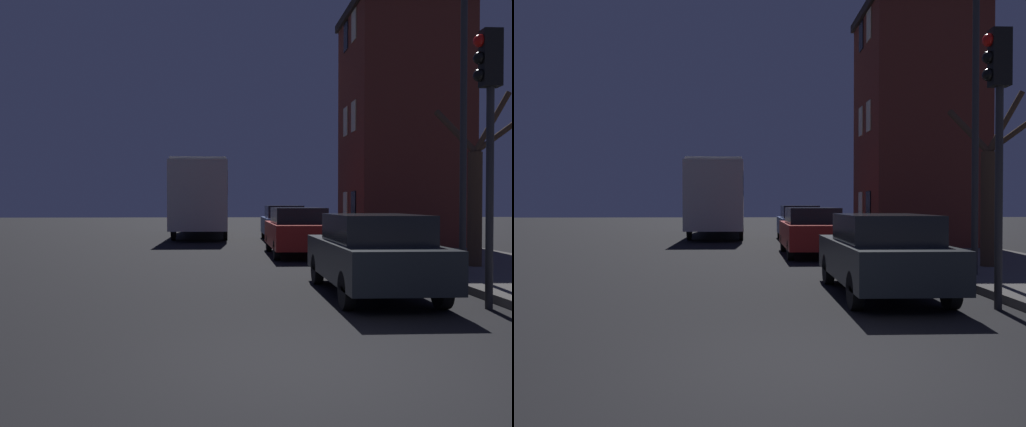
# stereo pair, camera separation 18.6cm
# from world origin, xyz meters

# --- Properties ---
(ground_plane) EXTENTS (120.00, 120.00, 0.00)m
(ground_plane) POSITION_xyz_m (0.00, 0.00, 0.00)
(ground_plane) COLOR black
(brick_building) EXTENTS (4.18, 4.68, 8.84)m
(brick_building) POSITION_xyz_m (5.70, 15.59, 4.59)
(brick_building) COLOR brown
(brick_building) RESTS_ON sidewalk
(streetlamp) EXTENTS (1.23, 0.53, 6.36)m
(streetlamp) POSITION_xyz_m (3.64, 6.34, 4.93)
(streetlamp) COLOR #28282B
(streetlamp) RESTS_ON sidewalk
(traffic_light) EXTENTS (0.43, 0.24, 4.41)m
(traffic_light) POSITION_xyz_m (3.21, 3.24, 3.16)
(traffic_light) COLOR #28282B
(traffic_light) RESTS_ON ground
(bare_tree) EXTENTS (1.82, 1.31, 4.21)m
(bare_tree) POSITION_xyz_m (5.13, 7.97, 1.97)
(bare_tree) COLOR #473323
(bare_tree) RESTS_ON sidewalk
(bus) EXTENTS (2.53, 11.17, 3.63)m
(bus) POSITION_xyz_m (-2.09, 23.76, 2.16)
(bus) COLOR beige
(bus) RESTS_ON ground
(car_near_lane) EXTENTS (1.71, 4.41, 1.48)m
(car_near_lane) POSITION_xyz_m (1.73, 4.65, 0.77)
(car_near_lane) COLOR black
(car_near_lane) RESTS_ON ground
(car_mid_lane) EXTENTS (1.75, 4.62, 1.53)m
(car_mid_lane) POSITION_xyz_m (1.36, 12.54, 0.79)
(car_mid_lane) COLOR #B21E19
(car_mid_lane) RESTS_ON ground
(car_far_lane) EXTENTS (1.75, 4.36, 1.56)m
(car_far_lane) POSITION_xyz_m (1.66, 19.79, 0.80)
(car_far_lane) COLOR navy
(car_far_lane) RESTS_ON ground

